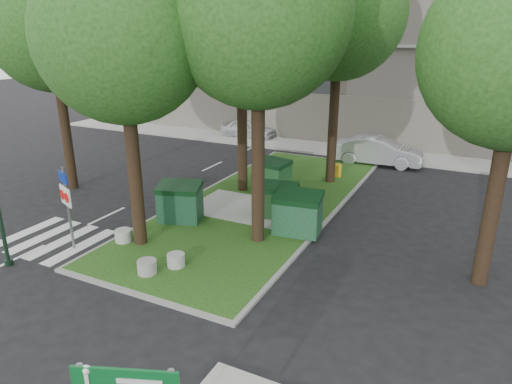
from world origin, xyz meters
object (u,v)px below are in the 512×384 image
Objects in this scene: tree_median_near_left at (124,19)px; dumpster_b at (273,174)px; tree_street_left at (52,15)px; litter_bin at (338,170)px; dumpster_a at (180,202)px; dumpster_c at (278,201)px; bollard_right at (176,260)px; bollard_mid at (147,267)px; car_white at (248,129)px; dumpster_d at (298,213)px; car_silver at (378,151)px; traffic_sign_pole at (67,197)px; tree_median_mid at (244,31)px; bollard_left at (123,235)px.

dumpster_b is at bearing 77.87° from tree_median_near_left.
tree_street_left reaches higher than litter_bin.
dumpster_a is 1.19× the size of dumpster_c.
bollard_right is (0.42, -8.17, -0.46)m from dumpster_b.
bollard_right is at bearing 56.20° from bollard_mid.
dumpster_a is at bearing -164.07° from car_white.
car_white reaches higher than bollard_right.
tree_street_left is 5.79× the size of dumpster_a.
dumpster_d is at bearing 35.17° from tree_median_near_left.
car_white is 9.93m from car_silver.
dumpster_b is 1.06× the size of dumpster_c.
tree_street_left is 17.41× the size of litter_bin.
tree_street_left reaches higher than dumpster_b.
traffic_sign_pole is (-4.00, -0.35, 1.52)m from bollard_right.
tree_street_left is at bearing 170.45° from dumpster_d.
bollard_mid is at bearing -129.24° from dumpster_d.
dumpster_b reaches higher than bollard_mid.
car_white is at bearing 112.63° from dumpster_c.
tree_street_left reaches higher than tree_median_mid.
tree_median_near_left is 12.96m from litter_bin.
bollard_mid is (-0.50, -0.75, 0.01)m from bollard_right.
litter_bin is at bearing 67.31° from bollard_left.
litter_bin is at bearing 70.15° from tree_median_near_left.
dumpster_b is at bearing 73.31° from bollard_left.
bollard_left is (-1.19, -6.74, -6.65)m from tree_median_mid.
litter_bin reaches higher than bollard_left.
traffic_sign_pole is (-3.49, 0.40, 1.52)m from bollard_mid.
car_silver is at bearing 79.75° from dumpster_d.
dumpster_b is 8.94m from bollard_mid.
dumpster_c is at bearing -40.64° from tree_median_mid.
dumpster_c is 0.34× the size of car_silver.
dumpster_a is (-0.53, -4.29, -6.14)m from tree_median_mid.
traffic_sign_pole is (-1.32, -1.00, 1.52)m from bollard_left.
dumpster_c is (3.20, 2.00, -0.08)m from dumpster_a.
traffic_sign_pole is (-2.51, -7.74, -5.14)m from tree_median_mid.
traffic_sign_pole is at bearing -173.38° from car_white.
traffic_sign_pole is 0.60× the size of car_silver.
tree_street_left is 2.84× the size of car_white.
tree_median_mid is at bearing 101.40° from bollard_right.
tree_median_near_left is 9.91m from dumpster_b.
dumpster_a reaches higher than dumpster_b.
tree_median_near_left is 16.67× the size of litter_bin.
dumpster_c is 2.53× the size of litter_bin.
tree_median_near_left reaches higher than dumpster_c.
tree_median_mid is at bearing 96.89° from bollard_mid.
tree_median_near_left is 8.41m from dumpster_d.
dumpster_c is 9.82m from car_silver.
dumpster_c is 6.15m from litter_bin.
tree_median_mid is at bearing 64.18° from dumpster_a.
bollard_right is at bearing -71.79° from dumpster_b.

